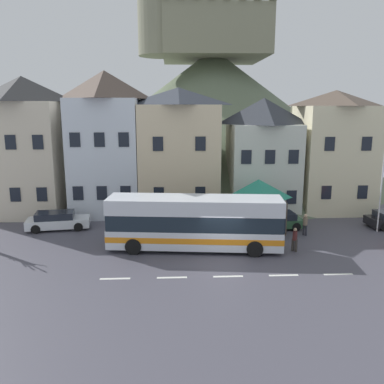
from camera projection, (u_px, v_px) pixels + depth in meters
name	position (u px, v px, depth m)	size (l,w,h in m)	color
ground_plane	(223.00, 262.00, 23.48)	(40.00, 60.00, 0.07)	#494854
townhouse_00	(27.00, 146.00, 33.58)	(6.10, 6.59, 11.36)	beige
townhouse_01	(107.00, 143.00, 33.99)	(5.53, 6.90, 11.84)	silver
townhouse_02	(179.00, 151.00, 34.22)	(6.56, 6.48, 10.48)	beige
townhouse_03	(262.00, 156.00, 34.12)	(5.63, 5.42, 9.64)	silver
townhouse_04	(332.00, 151.00, 34.68)	(5.95, 6.09, 10.28)	beige
hilltop_castle	(212.00, 112.00, 50.90)	(43.71, 43.71, 22.15)	#5D6A52
transit_bus	(195.00, 223.00, 25.27)	(11.12, 3.68, 3.35)	silver
bus_shelter	(258.00, 189.00, 29.02)	(3.60, 3.60, 3.78)	#473D33
parked_car_00	(58.00, 221.00, 29.67)	(4.70, 2.44, 1.31)	silver
parked_car_02	(276.00, 220.00, 29.85)	(3.99, 2.22, 1.21)	#2D5536
pedestrian_00	(283.00, 228.00, 27.35)	(0.34, 0.37, 1.55)	black
pedestrian_01	(305.00, 223.00, 28.17)	(0.32, 0.32, 1.55)	#2D2D38
pedestrian_02	(295.00, 239.00, 25.03)	(0.33, 0.32, 1.52)	#38332D
public_bench	(265.00, 216.00, 31.67)	(1.63, 0.48, 0.87)	brown
flagpole	(383.00, 176.00, 28.32)	(0.95, 0.10, 7.06)	silver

